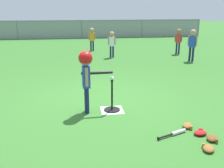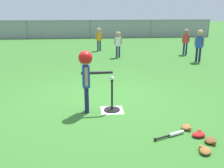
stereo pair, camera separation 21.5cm
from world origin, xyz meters
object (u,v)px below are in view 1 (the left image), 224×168
at_px(fielder_deep_left, 178,38).
at_px(glove_near_bats, 208,148).
at_px(fielder_deep_center, 92,36).
at_px(spare_bat_silver, 176,133).
at_px(batter_child, 86,69).
at_px(fielder_near_left, 192,41).
at_px(glove_by_plate, 188,126).
at_px(fielder_near_right, 112,41).
at_px(batting_tee, 112,106).
at_px(baseball_on_tee, 112,78).
at_px(glove_outfield_drop, 212,138).
at_px(glove_tossed_aside, 200,133).

relative_size(fielder_deep_left, glove_near_bats, 4.00).
height_order(fielder_deep_center, spare_bat_silver, fielder_deep_center).
xyz_separation_m(batter_child, fielder_near_left, (4.15, 4.41, -0.10)).
relative_size(glove_by_plate, glove_near_bats, 1.00).
bearing_deg(fielder_near_right, fielder_deep_left, 7.22).
bearing_deg(glove_near_bats, fielder_deep_center, 96.62).
relative_size(batting_tee, fielder_deep_left, 0.58).
xyz_separation_m(fielder_deep_center, glove_by_plate, (1.06, -8.22, -0.64)).
xyz_separation_m(baseball_on_tee, fielder_near_left, (3.65, 4.39, 0.09)).
distance_m(fielder_deep_center, glove_outfield_drop, 8.82).
bearing_deg(spare_bat_silver, baseball_on_tee, 126.89).
bearing_deg(glove_by_plate, glove_tossed_aside, -70.95).
height_order(glove_by_plate, glove_near_bats, same).
height_order(batter_child, fielder_near_left, batter_child).
xyz_separation_m(batting_tee, fielder_near_left, (3.65, 4.39, 0.66)).
xyz_separation_m(fielder_near_left, glove_near_bats, (-2.50, -6.09, -0.73)).
bearing_deg(baseball_on_tee, fielder_near_right, 81.85).
bearing_deg(glove_outfield_drop, fielder_near_right, 94.70).
distance_m(spare_bat_silver, glove_outfield_drop, 0.56).
xyz_separation_m(fielder_deep_left, glove_tossed_aside, (-2.46, -7.15, -0.66)).
relative_size(baseball_on_tee, spare_bat_silver, 0.13).
distance_m(batter_child, glove_outfield_drop, 2.47).
relative_size(fielder_near_left, fielder_deep_left, 1.10).
xyz_separation_m(fielder_deep_center, fielder_deep_left, (3.62, -1.35, 0.02)).
xyz_separation_m(glove_by_plate, glove_outfield_drop, (0.19, -0.48, 0.00)).
height_order(batter_child, fielder_deep_left, batter_child).
height_order(batter_child, glove_outfield_drop, batter_child).
xyz_separation_m(fielder_deep_center, fielder_near_right, (0.68, -1.72, -0.01)).
xyz_separation_m(batting_tee, glove_outfield_drop, (1.37, -1.43, -0.06)).
bearing_deg(fielder_deep_left, spare_bat_silver, -111.97).
distance_m(batting_tee, batter_child, 0.91).
distance_m(fielder_near_right, glove_outfield_drop, 7.03).
bearing_deg(glove_near_bats, glove_outfield_drop, 52.16).
xyz_separation_m(fielder_near_right, glove_near_bats, (0.36, -7.25, -0.63)).
bearing_deg(spare_bat_silver, batting_tee, 126.89).
bearing_deg(glove_tossed_aside, batting_tee, 136.05).
bearing_deg(fielder_near_right, glove_outfield_drop, -85.30).
distance_m(baseball_on_tee, glove_by_plate, 1.64).
bearing_deg(fielder_deep_left, fielder_near_right, -172.78).
bearing_deg(glove_by_plate, fielder_near_left, 65.07).
bearing_deg(baseball_on_tee, batter_child, -177.75).
distance_m(baseball_on_tee, fielder_near_right, 5.61).
bearing_deg(fielder_deep_left, glove_outfield_drop, -107.84).
distance_m(baseball_on_tee, batter_child, 0.53).
bearing_deg(glove_tossed_aside, baseball_on_tee, 136.05).
distance_m(batter_child, fielder_near_left, 6.05).
bearing_deg(glove_by_plate, fielder_near_right, 93.34).
bearing_deg(baseball_on_tee, fielder_deep_center, 89.08).
bearing_deg(spare_bat_silver, batter_child, 140.01).
relative_size(baseball_on_tee, fielder_near_right, 0.07).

